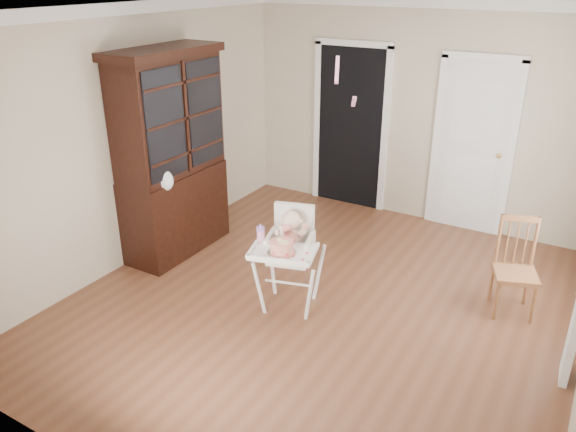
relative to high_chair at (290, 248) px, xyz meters
The scene contains 14 objects.
floor 0.71m from the high_chair, 36.59° to the left, with size 5.00×5.00×0.00m, color brown.
ceiling 2.09m from the high_chair, 36.59° to the left, with size 5.00×5.00×0.00m, color white.
wall_back 2.80m from the high_chair, 84.49° to the left, with size 4.50×4.50×0.00m, color beige.
wall_left 2.12m from the high_chair, behind, with size 5.00×5.00×0.00m, color beige.
crown_molding 2.03m from the high_chair, 36.59° to the left, with size 4.50×5.00×0.12m, color white, non-canonical shape.
doorway 2.79m from the high_chair, 103.45° to the left, with size 1.06×0.05×2.22m.
closet_door 2.86m from the high_chair, 70.21° to the left, with size 0.96×0.09×2.13m.
high_chair is the anchor object (origin of this frame).
baby 0.14m from the high_chair, 102.68° to the left, with size 0.32×0.23×0.42m.
cake 0.31m from the high_chair, 74.44° to the right, with size 0.26×0.26×0.12m.
sippy_cup 0.31m from the high_chair, 142.17° to the right, with size 0.08×0.08×0.19m.
china_cabinet 1.84m from the high_chair, 166.95° to the left, with size 0.60×1.34×2.27m.
dining_chair 2.10m from the high_chair, 28.61° to the left, with size 0.48×0.48×0.92m.
streamer 1.65m from the high_chair, 37.26° to the left, with size 0.03×0.50×0.02m, color pink, non-canonical shape.
Camera 1 is at (2.07, -4.18, 3.00)m, focal length 35.00 mm.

